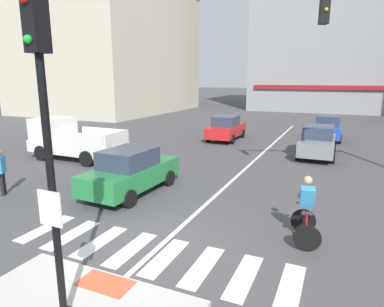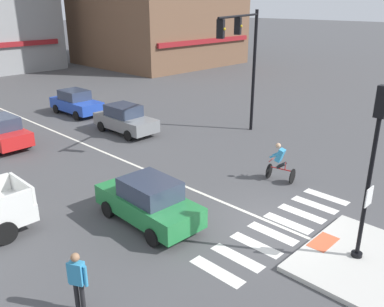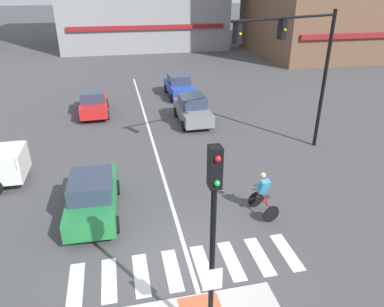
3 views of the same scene
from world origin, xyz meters
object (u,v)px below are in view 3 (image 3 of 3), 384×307
at_px(traffic_light_mast, 301,58).
at_px(car_blue_eastbound_distant, 179,86).
at_px(signal_pole, 213,238).
at_px(car_green_westbound_near, 93,196).
at_px(cyclist, 263,193).
at_px(car_grey_eastbound_far, 192,109).
at_px(car_red_westbound_distant, 94,103).

xyz_separation_m(traffic_light_mast, car_blue_eastbound_distant, (-3.62, 11.32, -3.97)).
bearing_deg(signal_pole, car_blue_eastbound_distant, 81.43).
xyz_separation_m(car_green_westbound_near, car_blue_eastbound_distant, (5.98, 14.69, 0.00)).
relative_size(signal_pole, cyclist, 3.03).
relative_size(signal_pole, car_grey_eastbound_far, 1.24).
relative_size(signal_pole, car_blue_eastbound_distant, 1.23).
bearing_deg(traffic_light_mast, car_blue_eastbound_distant, 107.74).
bearing_deg(car_grey_eastbound_far, car_red_westbound_distant, 155.29).
relative_size(car_grey_eastbound_far, cyclist, 2.45).
bearing_deg(cyclist, signal_pole, -124.43).
distance_m(signal_pole, car_red_westbound_distant, 18.29).
relative_size(car_green_westbound_near, car_grey_eastbound_far, 1.01).
xyz_separation_m(signal_pole, car_blue_eastbound_distant, (3.14, 20.85, -2.40)).
xyz_separation_m(traffic_light_mast, car_green_westbound_near, (-9.60, -3.37, -3.97)).
distance_m(signal_pole, car_blue_eastbound_distant, 21.22).
relative_size(car_green_westbound_near, car_red_westbound_distant, 1.01).
distance_m(traffic_light_mast, car_grey_eastbound_far, 7.85).
bearing_deg(car_green_westbound_near, signal_pole, -65.21).
bearing_deg(traffic_light_mast, car_grey_eastbound_far, 124.70).
bearing_deg(cyclist, traffic_light_mast, 53.68).
bearing_deg(car_red_westbound_distant, cyclist, -63.61).
bearing_deg(car_blue_eastbound_distant, car_green_westbound_near, -112.16).
bearing_deg(cyclist, car_blue_eastbound_distant, 90.69).
bearing_deg(car_blue_eastbound_distant, signal_pole, -98.57).
height_order(car_red_westbound_distant, car_grey_eastbound_far, same).
distance_m(car_red_westbound_distant, cyclist, 14.51).
distance_m(traffic_light_mast, car_blue_eastbound_distant, 12.53).
distance_m(car_green_westbound_near, car_grey_eastbound_far, 10.63).
distance_m(car_green_westbound_near, car_blue_eastbound_distant, 15.86).
relative_size(car_red_westbound_distant, car_blue_eastbound_distant, 1.00).
xyz_separation_m(signal_pole, traffic_light_mast, (6.76, 9.53, 1.57)).
bearing_deg(car_grey_eastbound_far, signal_pole, -100.92).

